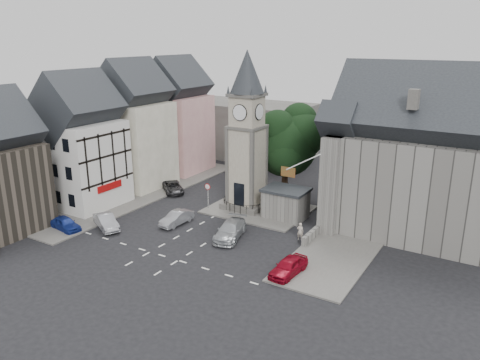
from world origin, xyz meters
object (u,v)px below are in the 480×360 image
Objects in this scene: clock_tower at (247,132)px; car_east_red at (288,267)px; stone_shelter at (286,203)px; pedestrian at (300,231)px; car_west_blue at (65,223)px.

clock_tower is 4.08× the size of car_east_red.
stone_shelter reaches higher than pedestrian.
car_east_red is (5.37, -10.50, -0.87)m from stone_shelter.
car_west_blue is 2.28× the size of pedestrian.
car_east_red reaches higher than car_west_blue.
stone_shelter is 11.83m from car_east_red.
clock_tower is at bearing 174.16° from stone_shelter.
clock_tower is at bearing -30.64° from car_west_blue.
pedestrian is (8.28, -4.66, -7.30)m from clock_tower.
clock_tower is 19.60m from car_west_blue.
clock_tower is at bearing 138.13° from car_east_red.
clock_tower is 16.72m from car_east_red.
car_east_red is at bearing -73.34° from car_west_blue.
stone_shelter is 21.18m from car_west_blue.
car_west_blue is (-16.30, -13.50, -0.91)m from stone_shelter.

